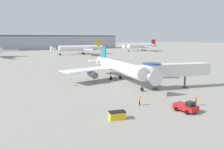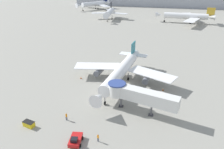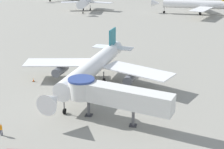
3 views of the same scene
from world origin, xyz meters
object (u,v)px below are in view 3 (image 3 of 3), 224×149
Objects in this scene: jet_bridge at (110,94)px; traffic_cone_starboard_wing at (154,92)px; traffic_cone_port_wing at (33,80)px; ground_crew_wing_walker at (1,129)px; background_jet_gold_tail at (195,4)px; main_airplane at (93,67)px; background_jet_black_tail at (86,1)px.

traffic_cone_starboard_wing is (5.73, 11.42, -3.97)m from jet_bridge.
traffic_cone_port_wing is at bearing 159.45° from jet_bridge.
background_jet_gold_tail reaches higher than ground_crew_wing_walker.
ground_crew_wing_walker is (4.70, -20.20, 0.68)m from traffic_cone_port_wing.
jet_bridge is at bearing -116.65° from traffic_cone_starboard_wing.
jet_bridge reaches higher than ground_crew_wing_walker.
jet_bridge is 9.04× the size of ground_crew_wing_walker.
traffic_cone_starboard_wing reaches higher than traffic_cone_port_wing.
traffic_cone_starboard_wing is (12.04, -1.89, -3.35)m from main_airplane.
traffic_cone_starboard_wing is 24.44m from traffic_cone_port_wing.
traffic_cone_port_wing is (-12.36, -0.42, -3.37)m from main_airplane.
ground_crew_wing_walker is at bearing -136.43° from traffic_cone_starboard_wing.
jet_bridge is 113.04m from background_jet_black_tail.
main_airplane is 18.29× the size of ground_crew_wing_walker.
traffic_cone_port_wing is 0.42× the size of ground_crew_wing_walker.
traffic_cone_port_wing is at bearing -109.02° from ground_crew_wing_walker.
traffic_cone_starboard_wing is 0.03× the size of background_jet_black_tail.
main_airplane reaches higher than traffic_cone_port_wing.
traffic_cone_port_wing is at bearing -86.46° from background_jet_black_tail.
traffic_cone_port_wing is at bearing 176.57° from traffic_cone_starboard_wing.
traffic_cone_starboard_wing is at bearing -168.55° from ground_crew_wing_walker.
traffic_cone_starboard_wing is 0.44× the size of ground_crew_wing_walker.
background_jet_gold_tail is (16.59, 107.70, 0.13)m from jet_bridge.
background_jet_black_tail reaches higher than traffic_cone_starboard_wing.
main_airplane is 0.87× the size of background_jet_gold_tail.
ground_crew_wing_walker is (-13.96, -7.31, -3.31)m from jet_bridge.
jet_bridge is (6.30, -13.31, 0.62)m from main_airplane.
traffic_cone_port_wing is (-24.39, 1.46, -0.02)m from traffic_cone_starboard_wing.
background_jet_black_tail is (-35.09, 107.45, 0.33)m from jet_bridge.
main_airplane is 12.82m from traffic_cone_port_wing.
ground_crew_wing_walker is 119.05m from background_jet_gold_tail.
background_jet_black_tail is at bearing 113.03° from traffic_cone_starboard_wing.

